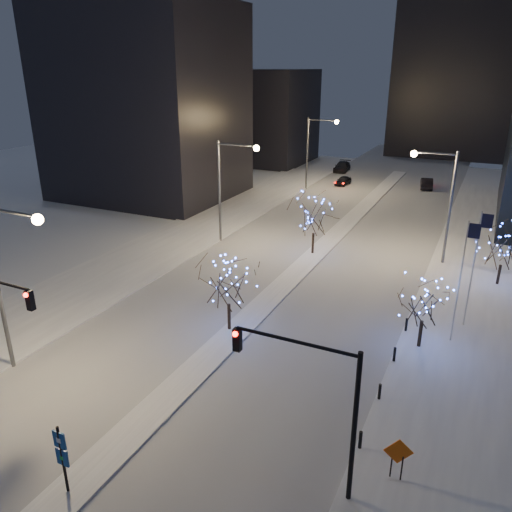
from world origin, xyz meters
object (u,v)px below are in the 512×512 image
Objects in this scene: street_lamp_east at (441,192)px; wayfinding_sign at (62,454)px; street_lamp_w_far at (315,144)px; car_near at (343,181)px; holiday_tree_median_far at (314,216)px; car_mid at (427,183)px; holiday_tree_median_near at (228,283)px; holiday_tree_plaza_far at (504,245)px; traffic_signal_east at (317,393)px; street_lamp_w_near at (7,267)px; car_far at (342,167)px; street_lamp_w_mid at (229,178)px; construction_sign at (398,455)px; holiday_tree_plaza_near at (424,303)px.

wayfinding_sign is (-10.16, -33.64, -4.36)m from street_lamp_east.
wayfinding_sign is at bearing -80.95° from street_lamp_w_far.
holiday_tree_median_far is (5.65, -29.54, 3.08)m from car_near.
wayfinding_sign is (8.86, -55.64, -4.41)m from street_lamp_w_far.
car_mid is at bearing 20.31° from car_near.
car_mid is at bearing 79.88° from holiday_tree_median_far.
holiday_tree_median_near is 0.98× the size of holiday_tree_plaza_far.
holiday_tree_plaza_far is (6.59, 25.99, -1.31)m from traffic_signal_east.
street_lamp_w_near is 65.00m from car_far.
street_lamp_w_mid is at bearing 179.98° from holiday_tree_plaza_far.
street_lamp_w_near is 11.40m from wayfinding_sign.
construction_sign is (12.52, -8.34, -2.14)m from holiday_tree_median_near.
holiday_tree_median_far is 30.99m from wayfinding_sign.
holiday_tree_median_far is at bearing 70.57° from car_mid.
car_far is 1.03× the size of holiday_tree_median_near.
car_near is (-16.03, 26.85, -5.80)m from street_lamp_east.
holiday_tree_median_near is at bearing -164.88° from holiday_tree_plaza_near.
street_lamp_w_mid is 1.43× the size of traffic_signal_east.
street_lamp_east is 41.80m from car_far.
holiday_tree_median_near is (-6.02, -48.72, 2.75)m from car_mid.
street_lamp_w_mid and street_lamp_east have the same top height.
wayfinding_sign is (8.86, -30.64, -4.41)m from street_lamp_w_mid.
holiday_tree_median_far is at bearing -82.50° from car_far.
traffic_signal_east is 4.94m from construction_sign.
holiday_tree_median_near is (-10.58, -18.79, -2.93)m from street_lamp_east.
holiday_tree_plaza_near is (11.78, 3.18, -0.35)m from holiday_tree_median_near.
wayfinding_sign is (0.43, -14.85, -1.43)m from holiday_tree_median_near.
holiday_tree_plaza_far is (24.46, -0.01, -3.05)m from street_lamp_w_mid.
street_lamp_w_far is 1.00× the size of street_lamp_east.
holiday_tree_median_near is 2.56× the size of construction_sign.
street_lamp_w_near is 35.10m from holiday_tree_plaza_far.
holiday_tree_plaza_far is 1.57× the size of wayfinding_sign.
car_near is (2.99, 29.85, -5.85)m from street_lamp_w_mid.
street_lamp_w_far reaches higher than holiday_tree_plaza_far.
traffic_signal_east is 10.48m from wayfinding_sign.
car_far is 56.20m from holiday_tree_plaza_near.
car_mid is (14.46, 7.94, -5.73)m from street_lamp_w_far.
street_lamp_w_far is 26.31m from holiday_tree_median_far.
construction_sign is at bearing -49.02° from street_lamp_w_mid.
street_lamp_w_far reaches higher than car_mid.
car_mid is at bearing 79.62° from construction_sign.
car_far reaches higher than car_near.
traffic_signal_east reaches higher than wayfinding_sign.
car_near is 0.68× the size of holiday_tree_median_far.
street_lamp_w_near reaches higher than holiday_tree_plaza_near.
street_lamp_east is 4.89× the size of construction_sign.
street_lamp_east is 2.94× the size of wayfinding_sign.
holiday_tree_median_near is at bearing -90.70° from holiday_tree_median_far.
holiday_tree_median_near reaches higher than wayfinding_sign.
street_lamp_east reaches higher than holiday_tree_median_near.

